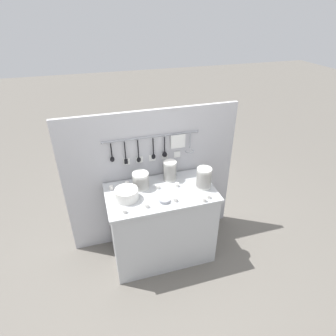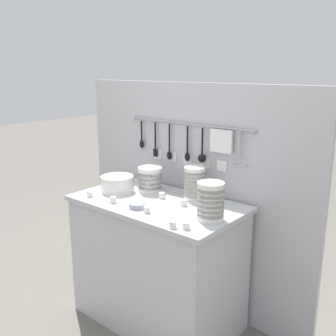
{
  "view_description": "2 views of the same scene",
  "coord_description": "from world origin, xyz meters",
  "px_view_note": "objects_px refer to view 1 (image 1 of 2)",
  "views": [
    {
      "loc": [
        -0.6,
        -2.24,
        2.52
      ],
      "look_at": [
        0.07,
        -0.01,
        1.14
      ],
      "focal_mm": 30.0,
      "sensor_mm": 36.0,
      "label": 1
    },
    {
      "loc": [
        1.6,
        -1.8,
        1.7
      ],
      "look_at": [
        0.07,
        0.03,
        1.09
      ],
      "focal_mm": 42.0,
      "sensor_mm": 36.0,
      "label": 2
    }
  ],
  "objects_px": {
    "bowl_stack_tall_left": "(141,181)",
    "steel_mixing_bowl": "(165,200)",
    "plate_stack": "(127,194)",
    "cup_by_caddy": "(175,199)",
    "cup_back_right": "(177,185)",
    "bowl_stack_back_corner": "(170,171)",
    "cup_edge_far": "(124,211)",
    "cup_back_left": "(158,187)",
    "cup_front_left": "(147,205)",
    "cup_mid_row": "(127,183)",
    "cup_beside_plates": "(209,196)",
    "cup_centre": "(111,188)",
    "cup_edge_near": "(204,200)",
    "bowl_stack_wide_centre": "(204,178)"
  },
  "relations": [
    {
      "from": "cup_beside_plates",
      "to": "cup_centre",
      "type": "bearing_deg",
      "value": 154.64
    },
    {
      "from": "cup_by_caddy",
      "to": "cup_front_left",
      "type": "bearing_deg",
      "value": -178.06
    },
    {
      "from": "bowl_stack_wide_centre",
      "to": "cup_by_caddy",
      "type": "distance_m",
      "value": 0.39
    },
    {
      "from": "cup_by_caddy",
      "to": "cup_centre",
      "type": "height_order",
      "value": "same"
    },
    {
      "from": "bowl_stack_back_corner",
      "to": "cup_centre",
      "type": "bearing_deg",
      "value": -179.08
    },
    {
      "from": "cup_by_caddy",
      "to": "cup_back_right",
      "type": "bearing_deg",
      "value": 68.07
    },
    {
      "from": "bowl_stack_tall_left",
      "to": "cup_centre",
      "type": "relative_size",
      "value": 4.26
    },
    {
      "from": "cup_edge_far",
      "to": "cup_edge_near",
      "type": "xyz_separation_m",
      "value": [
        0.76,
        -0.05,
        0.0
      ]
    },
    {
      "from": "plate_stack",
      "to": "cup_front_left",
      "type": "height_order",
      "value": "plate_stack"
    },
    {
      "from": "cup_by_caddy",
      "to": "cup_mid_row",
      "type": "bearing_deg",
      "value": 134.05
    },
    {
      "from": "bowl_stack_tall_left",
      "to": "cup_mid_row",
      "type": "distance_m",
      "value": 0.17
    },
    {
      "from": "cup_centre",
      "to": "cup_edge_near",
      "type": "relative_size",
      "value": 1.0
    },
    {
      "from": "cup_by_caddy",
      "to": "cup_edge_far",
      "type": "distance_m",
      "value": 0.5
    },
    {
      "from": "cup_edge_far",
      "to": "cup_centre",
      "type": "relative_size",
      "value": 1.0
    },
    {
      "from": "bowl_stack_back_corner",
      "to": "plate_stack",
      "type": "xyz_separation_m",
      "value": [
        -0.5,
        -0.22,
        -0.05
      ]
    },
    {
      "from": "cup_back_left",
      "to": "cup_by_caddy",
      "type": "height_order",
      "value": "same"
    },
    {
      "from": "bowl_stack_tall_left",
      "to": "steel_mixing_bowl",
      "type": "height_order",
      "value": "bowl_stack_tall_left"
    },
    {
      "from": "cup_mid_row",
      "to": "cup_beside_plates",
      "type": "relative_size",
      "value": 1.0
    },
    {
      "from": "cup_back_right",
      "to": "cup_by_caddy",
      "type": "bearing_deg",
      "value": -111.93
    },
    {
      "from": "bowl_stack_tall_left",
      "to": "plate_stack",
      "type": "distance_m",
      "value": 0.23
    },
    {
      "from": "bowl_stack_tall_left",
      "to": "cup_centre",
      "type": "bearing_deg",
      "value": 169.25
    },
    {
      "from": "cup_centre",
      "to": "cup_edge_far",
      "type": "bearing_deg",
      "value": -80.12
    },
    {
      "from": "cup_edge_far",
      "to": "plate_stack",
      "type": "bearing_deg",
      "value": 74.36
    },
    {
      "from": "cup_front_left",
      "to": "cup_beside_plates",
      "type": "distance_m",
      "value": 0.61
    },
    {
      "from": "bowl_stack_wide_centre",
      "to": "cup_front_left",
      "type": "bearing_deg",
      "value": -166.25
    },
    {
      "from": "bowl_stack_wide_centre",
      "to": "bowl_stack_tall_left",
      "type": "bearing_deg",
      "value": 164.22
    },
    {
      "from": "cup_by_caddy",
      "to": "cup_back_right",
      "type": "xyz_separation_m",
      "value": [
        0.09,
        0.23,
        0.0
      ]
    },
    {
      "from": "bowl_stack_wide_centre",
      "to": "cup_centre",
      "type": "xyz_separation_m",
      "value": [
        -0.92,
        0.23,
        -0.09
      ]
    },
    {
      "from": "cup_edge_near",
      "to": "cup_beside_plates",
      "type": "bearing_deg",
      "value": 29.18
    },
    {
      "from": "plate_stack",
      "to": "cup_front_left",
      "type": "bearing_deg",
      "value": -49.27
    },
    {
      "from": "cup_by_caddy",
      "to": "plate_stack",
      "type": "bearing_deg",
      "value": 158.81
    },
    {
      "from": "cup_back_left",
      "to": "cup_by_caddy",
      "type": "distance_m",
      "value": 0.28
    },
    {
      "from": "cup_back_left",
      "to": "cup_front_left",
      "type": "bearing_deg",
      "value": -124.14
    },
    {
      "from": "bowl_stack_back_corner",
      "to": "cup_edge_far",
      "type": "xyz_separation_m",
      "value": [
        -0.56,
        -0.42,
        -0.09
      ]
    },
    {
      "from": "cup_front_left",
      "to": "cup_back_right",
      "type": "distance_m",
      "value": 0.45
    },
    {
      "from": "cup_edge_near",
      "to": "plate_stack",
      "type": "bearing_deg",
      "value": 160.3
    },
    {
      "from": "bowl_stack_tall_left",
      "to": "cup_back_right",
      "type": "distance_m",
      "value": 0.38
    },
    {
      "from": "steel_mixing_bowl",
      "to": "bowl_stack_wide_centre",
      "type": "bearing_deg",
      "value": 15.16
    },
    {
      "from": "plate_stack",
      "to": "cup_centre",
      "type": "bearing_deg",
      "value": 121.43
    },
    {
      "from": "plate_stack",
      "to": "cup_edge_far",
      "type": "xyz_separation_m",
      "value": [
        -0.06,
        -0.2,
        -0.04
      ]
    },
    {
      "from": "plate_stack",
      "to": "cup_beside_plates",
      "type": "height_order",
      "value": "plate_stack"
    },
    {
      "from": "bowl_stack_back_corner",
      "to": "cup_back_right",
      "type": "xyz_separation_m",
      "value": [
        0.03,
        -0.15,
        -0.09
      ]
    },
    {
      "from": "cup_back_left",
      "to": "cup_back_right",
      "type": "height_order",
      "value": "same"
    },
    {
      "from": "steel_mixing_bowl",
      "to": "cup_centre",
      "type": "distance_m",
      "value": 0.59
    },
    {
      "from": "cup_back_right",
      "to": "cup_edge_near",
      "type": "relative_size",
      "value": 1.0
    },
    {
      "from": "cup_beside_plates",
      "to": "cup_centre",
      "type": "relative_size",
      "value": 1.0
    },
    {
      "from": "cup_back_right",
      "to": "cup_edge_far",
      "type": "bearing_deg",
      "value": -156.0
    },
    {
      "from": "cup_mid_row",
      "to": "cup_by_caddy",
      "type": "relative_size",
      "value": 1.0
    },
    {
      "from": "steel_mixing_bowl",
      "to": "cup_edge_near",
      "type": "xyz_separation_m",
      "value": [
        0.36,
        -0.11,
        0.0
      ]
    },
    {
      "from": "bowl_stack_back_corner",
      "to": "cup_beside_plates",
      "type": "xyz_separation_m",
      "value": [
        0.26,
        -0.43,
        -0.09
      ]
    }
  ]
}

